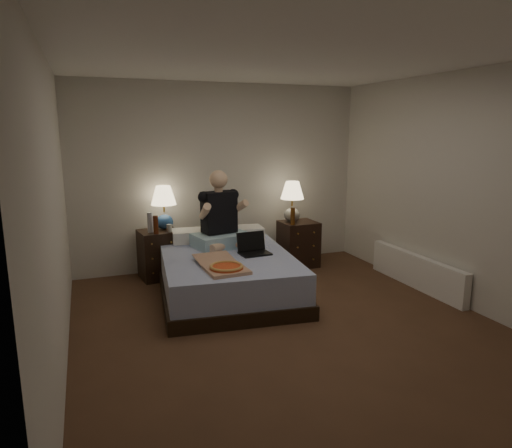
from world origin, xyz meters
name	(u,v)px	position (x,y,z in m)	size (l,w,h in m)	color
floor	(289,327)	(0.00, 0.00, 0.00)	(4.00, 4.50, 0.00)	brown
ceiling	(293,57)	(0.00, 0.00, 2.50)	(4.00, 4.50, 0.00)	white
wall_back	(221,177)	(0.00, 2.25, 1.25)	(4.00, 2.50, 0.00)	beige
wall_front	(495,269)	(0.00, -2.25, 1.25)	(4.00, 2.50, 0.00)	beige
wall_left	(54,214)	(-2.00, 0.00, 1.25)	(4.50, 2.50, 0.00)	beige
wall_right	(460,190)	(2.00, 0.00, 1.25)	(4.50, 2.50, 0.00)	beige
bed	(227,275)	(-0.29, 1.07, 0.24)	(1.44, 1.92, 0.48)	#6177C2
nightstand_left	(159,254)	(-0.92, 1.97, 0.31)	(0.48, 0.43, 0.62)	black
nightstand_right	(298,244)	(0.98, 1.82, 0.32)	(0.48, 0.44, 0.63)	black
lamp_left	(164,208)	(-0.83, 2.05, 0.90)	(0.32, 0.32, 0.56)	#254D89
lamp_right	(292,202)	(0.90, 1.87, 0.91)	(0.32, 0.32, 0.56)	gray
water_bottle	(150,222)	(-1.03, 1.92, 0.75)	(0.07, 0.07, 0.25)	silver
soda_can	(169,228)	(-0.81, 1.84, 0.67)	(0.07, 0.07, 0.10)	#AFAFAA
beer_bottle_left	(156,225)	(-0.98, 1.80, 0.74)	(0.06, 0.06, 0.23)	#4E1E0B
beer_bottle_right	(293,216)	(0.82, 1.67, 0.75)	(0.06, 0.06, 0.23)	#5F340D
person	(221,209)	(-0.24, 1.46, 0.94)	(0.66, 0.52, 0.93)	black
laptop	(255,244)	(0.01, 0.97, 0.60)	(0.34, 0.28, 0.24)	black
pizza_box	(226,268)	(-0.48, 0.46, 0.52)	(0.40, 0.76, 0.08)	tan
radiator	(416,271)	(1.93, 0.50, 0.20)	(0.10, 1.60, 0.40)	white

